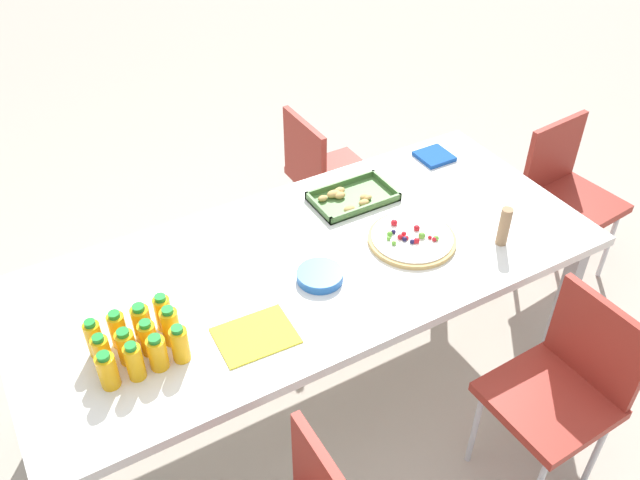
{
  "coord_description": "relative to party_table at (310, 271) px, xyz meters",
  "views": [
    {
      "loc": [
        -0.93,
        -1.7,
        2.41
      ],
      "look_at": [
        0.08,
        0.06,
        0.77
      ],
      "focal_mm": 37.45,
      "sensor_mm": 36.0,
      "label": 1
    }
  ],
  "objects": [
    {
      "name": "fruit_pizza",
      "position": [
        0.4,
        -0.1,
        0.07
      ],
      "size": [
        0.35,
        0.35,
        0.05
      ],
      "color": "tan",
      "rests_on": "party_table"
    },
    {
      "name": "plate_stack",
      "position": [
        -0.02,
        -0.12,
        0.08
      ],
      "size": [
        0.17,
        0.17,
        0.03
      ],
      "color": "blue",
      "rests_on": "party_table"
    },
    {
      "name": "chair_end",
      "position": [
        1.52,
        0.09,
        -0.19
      ],
      "size": [
        0.44,
        0.44,
        0.83
      ],
      "rotation": [
        0.0,
        0.0,
        3.23
      ],
      "color": "maroon",
      "rests_on": "ground_plane"
    },
    {
      "name": "napkin_stack",
      "position": [
        0.86,
        0.35,
        0.07
      ],
      "size": [
        0.15,
        0.15,
        0.02
      ],
      "primitive_type": "cube",
      "color": "#194CA5",
      "rests_on": "party_table"
    },
    {
      "name": "juice_bottle_10",
      "position": [
        -0.67,
        -0.07,
        0.13
      ],
      "size": [
        0.06,
        0.06,
        0.15
      ],
      "color": "#FAAB14",
      "rests_on": "party_table"
    },
    {
      "name": "juice_bottle_5",
      "position": [
        -0.75,
        -0.15,
        0.12
      ],
      "size": [
        0.06,
        0.06,
        0.13
      ],
      "color": "#FAAD14",
      "rests_on": "party_table"
    },
    {
      "name": "cardboard_tube",
      "position": [
        0.7,
        -0.29,
        0.14
      ],
      "size": [
        0.04,
        0.04,
        0.16
      ],
      "primitive_type": "cylinder",
      "color": "#9E7A56",
      "rests_on": "party_table"
    },
    {
      "name": "juice_bottle_4",
      "position": [
        -0.82,
        -0.14,
        0.13
      ],
      "size": [
        0.06,
        0.06,
        0.14
      ],
      "color": "#FAAE14",
      "rests_on": "party_table"
    },
    {
      "name": "juice_bottle_8",
      "position": [
        -0.83,
        -0.07,
        0.13
      ],
      "size": [
        0.05,
        0.05,
        0.15
      ],
      "color": "#F9AD14",
      "rests_on": "party_table"
    },
    {
      "name": "juice_bottle_6",
      "position": [
        -0.68,
        -0.14,
        0.12
      ],
      "size": [
        0.06,
        0.06,
        0.14
      ],
      "color": "#FAAC14",
      "rests_on": "party_table"
    },
    {
      "name": "chair_near_right",
      "position": [
        0.6,
        -0.8,
        -0.19
      ],
      "size": [
        0.41,
        0.41,
        0.83
      ],
      "rotation": [
        0.0,
        0.0,
        1.6
      ],
      "color": "maroon",
      "rests_on": "ground_plane"
    },
    {
      "name": "juice_bottle_2",
      "position": [
        -0.67,
        -0.22,
        0.12
      ],
      "size": [
        0.06,
        0.06,
        0.13
      ],
      "color": "#FAAC14",
      "rests_on": "party_table"
    },
    {
      "name": "juice_bottle_9",
      "position": [
        -0.75,
        -0.06,
        0.13
      ],
      "size": [
        0.06,
        0.06,
        0.14
      ],
      "color": "#FAAD14",
      "rests_on": "party_table"
    },
    {
      "name": "juice_bottle_3",
      "position": [
        -0.6,
        -0.22,
        0.13
      ],
      "size": [
        0.06,
        0.06,
        0.14
      ],
      "color": "#F9AC14",
      "rests_on": "party_table"
    },
    {
      "name": "snack_tray",
      "position": [
        0.34,
        0.25,
        0.07
      ],
      "size": [
        0.35,
        0.22,
        0.04
      ],
      "color": "#477238",
      "rests_on": "party_table"
    },
    {
      "name": "party_table",
      "position": [
        0.0,
        0.0,
        0.0
      ],
      "size": [
        2.25,
        0.98,
        0.75
      ],
      "color": "silver",
      "rests_on": "ground_plane"
    },
    {
      "name": "juice_bottle_11",
      "position": [
        -0.6,
        -0.06,
        0.13
      ],
      "size": [
        0.06,
        0.06,
        0.14
      ],
      "color": "#FAAD14",
      "rests_on": "party_table"
    },
    {
      "name": "ground_plane",
      "position": [
        0.0,
        0.0,
        -0.69
      ],
      "size": [
        12.0,
        12.0,
        0.0
      ],
      "primitive_type": "plane",
      "color": "#B2A899"
    },
    {
      "name": "paper_folder",
      "position": [
        -0.35,
        -0.25,
        0.06
      ],
      "size": [
        0.27,
        0.21,
        0.01
      ],
      "primitive_type": "cube",
      "rotation": [
        0.0,
        0.0,
        -0.05
      ],
      "color": "yellow",
      "rests_on": "party_table"
    },
    {
      "name": "juice_bottle_7",
      "position": [
        -0.6,
        -0.14,
        0.13
      ],
      "size": [
        0.06,
        0.06,
        0.15
      ],
      "color": "#F9AF14",
      "rests_on": "party_table"
    },
    {
      "name": "chair_far_right",
      "position": [
        0.55,
        0.82,
        -0.19
      ],
      "size": [
        0.41,
        0.41,
        0.83
      ],
      "rotation": [
        0.0,
        0.0,
        -1.56
      ],
      "color": "maroon",
      "rests_on": "ground_plane"
    },
    {
      "name": "juice_bottle_1",
      "position": [
        -0.75,
        -0.22,
        0.13
      ],
      "size": [
        0.06,
        0.06,
        0.15
      ],
      "color": "#F9AE14",
      "rests_on": "party_table"
    },
    {
      "name": "juice_bottle_0",
      "position": [
        -0.83,
        -0.21,
        0.12
      ],
      "size": [
        0.06,
        0.06,
        0.14
      ],
      "color": "#FAAB14",
      "rests_on": "party_table"
    }
  ]
}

